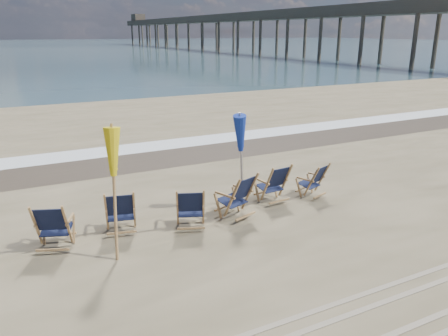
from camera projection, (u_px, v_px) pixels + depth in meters
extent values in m
plane|color=#3B5762|center=(13.00, 47.00, 117.56)|extent=(400.00, 400.00, 0.00)
cube|color=silver|center=(147.00, 147.00, 15.71)|extent=(200.00, 1.40, 0.01)
cube|color=#42362A|center=(161.00, 157.00, 14.44)|extent=(200.00, 2.60, 0.00)
cylinder|color=#AF824E|center=(114.00, 196.00, 7.70)|extent=(0.06, 0.06, 2.39)
cone|color=yellow|center=(111.00, 157.00, 7.48)|extent=(0.30, 0.30, 0.85)
cylinder|color=#A5A5AD|center=(241.00, 161.00, 10.02)|extent=(0.06, 0.06, 2.26)
cone|color=#163099|center=(242.00, 133.00, 9.83)|extent=(0.30, 0.30, 0.85)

